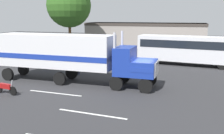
{
  "coord_description": "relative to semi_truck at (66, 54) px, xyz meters",
  "views": [
    {
      "loc": [
        4.23,
        -19.01,
        5.69
      ],
      "look_at": [
        -1.98,
        -0.25,
        1.6
      ],
      "focal_mm": 39.53,
      "sensor_mm": 36.0,
      "label": 1
    }
  ],
  "objects": [
    {
      "name": "parked_car",
      "position": [
        -4.18,
        7.03,
        -1.72
      ],
      "size": [
        4.69,
        2.73,
        1.57
      ],
      "color": "#234C8C",
      "rests_on": "ground_plane"
    },
    {
      "name": "parked_bus",
      "position": [
        9.52,
        11.32,
        -0.46
      ],
      "size": [
        11.19,
        3.56,
        3.4
      ],
      "color": "silver",
      "rests_on": "ground_plane"
    },
    {
      "name": "person_bystander",
      "position": [
        -0.29,
        2.83,
        -1.63
      ],
      "size": [
        0.34,
        0.45,
        1.63
      ],
      "color": "#2D3347",
      "rests_on": "ground_plane"
    },
    {
      "name": "lane_stripe_near",
      "position": [
        0.71,
        -3.21,
        -2.52
      ],
      "size": [
        4.4,
        0.2,
        0.01
      ],
      "primitive_type": "cube",
      "rotation": [
        0.0,
        0.0,
        -0.01
      ],
      "color": "silver",
      "rests_on": "ground_plane"
    },
    {
      "name": "ground_plane",
      "position": [
        6.13,
        0.29,
        -2.52
      ],
      "size": [
        120.0,
        120.0,
        0.0
      ],
      "primitive_type": "plane",
      "color": "#2D2D30"
    },
    {
      "name": "building_backdrop",
      "position": [
        1.52,
        27.38,
        -0.09
      ],
      "size": [
        21.95,
        6.38,
        4.46
      ],
      "color": "#9E938C",
      "rests_on": "ground_plane"
    },
    {
      "name": "tree_left",
      "position": [
        -8.9,
        17.55,
        4.86
      ],
      "size": [
        7.09,
        7.09,
        10.95
      ],
      "color": "brown",
      "rests_on": "ground_plane"
    },
    {
      "name": "lane_stripe_mid",
      "position": [
        4.91,
        -6.06,
        -2.52
      ],
      "size": [
        4.4,
        0.32,
        0.01
      ],
      "primitive_type": "cube",
      "rotation": [
        0.0,
        0.0,
        -0.04
      ],
      "color": "silver",
      "rests_on": "ground_plane"
    },
    {
      "name": "semi_truck",
      "position": [
        0.0,
        0.0,
        0.0
      ],
      "size": [
        14.21,
        3.1,
        4.5
      ],
      "color": "#193399",
      "rests_on": "ground_plane"
    },
    {
      "name": "motorcycle",
      "position": [
        -2.64,
        -4.53,
        -2.04
      ],
      "size": [
        2.1,
        0.38,
        1.12
      ],
      "color": "black",
      "rests_on": "ground_plane"
    }
  ]
}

